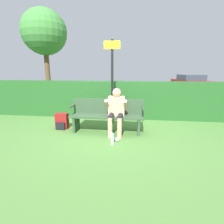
# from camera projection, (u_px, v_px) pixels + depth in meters

# --- Properties ---
(ground_plane) EXTENTS (40.00, 40.00, 0.00)m
(ground_plane) POSITION_uv_depth(u_px,v_px,m) (107.00, 132.00, 4.56)
(ground_plane) COLOR #4C7A38
(hedge_back) EXTENTS (12.00, 0.50, 1.21)m
(hedge_back) POSITION_uv_depth(u_px,v_px,m) (114.00, 99.00, 5.90)
(hedge_back) COLOR #235623
(hedge_back) RESTS_ON ground
(park_bench) EXTENTS (1.87, 0.47, 0.84)m
(park_bench) POSITION_uv_depth(u_px,v_px,m) (107.00, 115.00, 4.51)
(park_bench) COLOR #334C33
(park_bench) RESTS_ON ground
(person_seated) EXTENTS (0.54, 0.57, 1.14)m
(person_seated) POSITION_uv_depth(u_px,v_px,m) (116.00, 109.00, 4.33)
(person_seated) COLOR #DBA884
(person_seated) RESTS_ON ground
(backpack) EXTENTS (0.33, 0.24, 0.42)m
(backpack) POSITION_uv_depth(u_px,v_px,m) (62.00, 122.00, 4.78)
(backpack) COLOR maroon
(backpack) RESTS_ON ground
(water_bottle) EXTENTS (0.06, 0.06, 0.27)m
(water_bottle) POSITION_uv_depth(u_px,v_px,m) (112.00, 139.00, 3.78)
(water_bottle) COLOR white
(water_bottle) RESTS_ON ground
(signpost) EXTENTS (0.45, 0.09, 2.40)m
(signpost) POSITION_uv_depth(u_px,v_px,m) (112.00, 77.00, 5.03)
(signpost) COLOR black
(signpost) RESTS_ON ground
(parked_car) EXTENTS (2.44, 4.31, 1.20)m
(parked_car) POSITION_uv_depth(u_px,v_px,m) (190.00, 82.00, 14.36)
(parked_car) COLOR maroon
(parked_car) RESTS_ON ground
(tree) EXTENTS (2.06, 2.06, 4.31)m
(tree) POSITION_uv_depth(u_px,v_px,m) (44.00, 33.00, 8.04)
(tree) COLOR brown
(tree) RESTS_ON ground
(litter_crumple) EXTENTS (0.10, 0.10, 0.10)m
(litter_crumple) POSITION_uv_depth(u_px,v_px,m) (117.00, 139.00, 3.94)
(litter_crumple) COLOR silver
(litter_crumple) RESTS_ON ground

